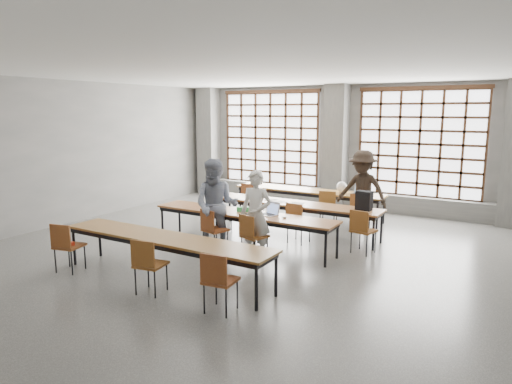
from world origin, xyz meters
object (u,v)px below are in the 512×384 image
(chair_back_mid, at_px, (328,204))
(laptop_back, at_px, (360,191))
(red_pouch, at_px, (69,243))
(chair_near_mid, at_px, (148,261))
(phone, at_px, (248,214))
(desk_row_b, at_px, (293,205))
(desk_row_d, at_px, (165,240))
(chair_near_left, at_px, (66,243))
(chair_near_right, at_px, (218,276))
(chair_front_left, at_px, (212,226))
(backpack, at_px, (364,201))
(chair_mid_left, at_px, (219,208))
(chair_front_right, at_px, (251,232))
(plastic_bag, at_px, (342,187))
(chair_mid_right, at_px, (362,227))
(laptop_front, at_px, (270,212))
(chair_back_left, at_px, (250,196))
(mouse, at_px, (284,217))
(student_male, at_px, (256,215))
(chair_mid_centre, at_px, (297,219))
(student_female, at_px, (216,206))
(desk_row_c, at_px, (243,216))
(student_back, at_px, (362,190))
(desk_row_a, at_px, (308,192))
(chair_back_right, at_px, (360,208))

(chair_back_mid, xyz_separation_m, laptop_back, (0.54, 0.74, 0.25))
(red_pouch, bearing_deg, chair_near_mid, -2.33)
(phone, bearing_deg, desk_row_b, 80.30)
(desk_row_b, xyz_separation_m, desk_row_d, (-0.59, -3.61, 0.00))
(chair_near_left, distance_m, laptop_back, 6.87)
(chair_near_right, bearing_deg, chair_front_left, 127.62)
(backpack, bearing_deg, chair_mid_left, -162.87)
(chair_front_right, xyz_separation_m, red_pouch, (-2.42, -2.11, -0.04))
(plastic_bag, bearing_deg, chair_mid_right, -61.59)
(chair_mid_left, bearing_deg, red_pouch, -100.79)
(chair_back_mid, relative_size, phone, 6.77)
(laptop_front, bearing_deg, backpack, 42.98)
(chair_back_left, relative_size, mouse, 8.98)
(chair_mid_left, height_order, student_male, student_male)
(chair_mid_left, height_order, red_pouch, chair_mid_left)
(chair_front_left, xyz_separation_m, red_pouch, (-1.52, -2.11, -0.04))
(desk_row_d, distance_m, mouse, 2.43)
(desk_row_b, bearing_deg, plastic_bag, 74.66)
(mouse, bearing_deg, chair_mid_centre, 98.15)
(laptop_back, relative_size, red_pouch, 1.90)
(chair_front_right, bearing_deg, laptop_front, 90.53)
(student_female, height_order, laptop_back, student_female)
(desk_row_c, relative_size, backpack, 10.00)
(phone, bearing_deg, student_back, 62.23)
(chair_mid_centre, xyz_separation_m, phone, (-0.65, -0.90, 0.20))
(desk_row_a, height_order, student_female, student_female)
(chair_near_left, relative_size, laptop_front, 2.00)
(chair_back_right, height_order, mouse, chair_back_right)
(chair_near_left, relative_size, laptop_back, 2.31)
(chair_mid_left, distance_m, red_pouch, 3.60)
(chair_mid_centre, xyz_separation_m, student_back, (0.79, 1.85, 0.40))
(desk_row_a, xyz_separation_m, mouse, (0.92, -3.17, 0.08))
(chair_mid_right, relative_size, chair_front_left, 1.00)
(desk_row_d, bearing_deg, chair_near_left, -159.55)
(student_female, height_order, backpack, student_female)
(chair_back_right, distance_m, student_male, 3.20)
(chair_near_left, distance_m, plastic_bag, 6.62)
(chair_mid_centre, bearing_deg, student_male, -100.16)
(student_male, height_order, plastic_bag, student_male)
(plastic_bag, bearing_deg, chair_near_left, -114.62)
(chair_mid_right, xyz_separation_m, student_female, (-2.52, -1.30, 0.39))
(desk_row_d, relative_size, plastic_bag, 13.99)
(mouse, relative_size, backpack, 0.24)
(desk_row_a, bearing_deg, chair_front_left, -95.25)
(chair_mid_right, relative_size, laptop_front, 2.00)
(desk_row_c, height_order, chair_back_mid, chair_back_mid)
(desk_row_a, relative_size, red_pouch, 20.00)
(chair_near_mid, bearing_deg, chair_mid_left, 108.96)
(desk_row_c, xyz_separation_m, laptop_back, (1.38, 3.26, 0.13))
(chair_back_right, relative_size, chair_front_right, 1.00)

